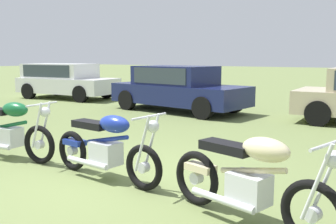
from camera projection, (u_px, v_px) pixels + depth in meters
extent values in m
plane|color=olive|center=(108.00, 178.00, 5.48)|extent=(120.00, 120.00, 0.00)
torus|color=black|center=(39.00, 145.00, 6.19)|extent=(0.64, 0.16, 0.63)
cylinder|color=silver|center=(39.00, 145.00, 6.19)|extent=(0.15, 0.11, 0.14)
cylinder|color=silver|center=(45.00, 124.00, 6.19)|extent=(0.27, 0.06, 0.74)
cylinder|color=silver|center=(37.00, 126.00, 6.03)|extent=(0.27, 0.06, 0.74)
cube|color=silver|center=(9.00, 137.00, 6.49)|extent=(0.43, 0.34, 0.32)
cylinder|color=#14592D|center=(10.00, 125.00, 6.44)|extent=(0.78, 0.14, 0.22)
ellipsoid|color=#14592D|center=(15.00, 109.00, 6.34)|extent=(0.54, 0.31, 0.24)
cylinder|color=silver|center=(42.00, 104.00, 6.05)|extent=(0.10, 0.64, 0.03)
sphere|color=silver|center=(45.00, 112.00, 6.04)|extent=(0.18, 0.18, 0.16)
torus|color=black|center=(144.00, 167.00, 4.96)|extent=(0.61, 0.14, 0.61)
torus|color=black|center=(72.00, 151.00, 5.85)|extent=(0.61, 0.14, 0.61)
cylinder|color=silver|center=(144.00, 167.00, 4.96)|extent=(0.15, 0.11, 0.14)
cylinder|color=silver|center=(72.00, 151.00, 5.85)|extent=(0.15, 0.11, 0.14)
cylinder|color=silver|center=(152.00, 141.00, 4.94)|extent=(0.28, 0.06, 0.75)
cylinder|color=silver|center=(142.00, 144.00, 4.80)|extent=(0.28, 0.06, 0.75)
cube|color=silver|center=(106.00, 153.00, 5.38)|extent=(0.42, 0.33, 0.32)
cylinder|color=navy|center=(107.00, 140.00, 5.33)|extent=(0.80, 0.13, 0.23)
ellipsoid|color=navy|center=(114.00, 124.00, 5.21)|extent=(0.54, 0.30, 0.24)
cube|color=black|center=(91.00, 125.00, 5.51)|extent=(0.62, 0.29, 0.10)
cube|color=navy|center=(75.00, 142.00, 5.79)|extent=(0.37, 0.21, 0.08)
cylinder|color=silver|center=(149.00, 117.00, 4.80)|extent=(0.09, 0.64, 0.03)
sphere|color=silver|center=(153.00, 126.00, 4.78)|extent=(0.17, 0.17, 0.16)
cylinder|color=silver|center=(87.00, 163.00, 5.41)|extent=(0.80, 0.15, 0.08)
torus|color=black|center=(313.00, 214.00, 3.44)|extent=(0.64, 0.24, 0.64)
torus|color=black|center=(196.00, 178.00, 4.47)|extent=(0.64, 0.24, 0.64)
cylinder|color=silver|center=(313.00, 214.00, 3.44)|extent=(0.16, 0.13, 0.14)
cylinder|color=silver|center=(196.00, 178.00, 4.47)|extent=(0.16, 0.13, 0.14)
cylinder|color=silver|center=(326.00, 178.00, 3.41)|extent=(0.27, 0.10, 0.73)
cylinder|color=silver|center=(317.00, 183.00, 3.29)|extent=(0.27, 0.10, 0.73)
cube|color=silver|center=(249.00, 189.00, 3.93)|extent=(0.46, 0.39, 0.32)
cylinder|color=beige|center=(252.00, 171.00, 3.88)|extent=(0.77, 0.25, 0.22)
ellipsoid|color=beige|center=(266.00, 150.00, 3.74)|extent=(0.57, 0.38, 0.24)
cube|color=black|center=(227.00, 147.00, 4.10)|extent=(0.64, 0.38, 0.10)
cube|color=beige|center=(200.00, 167.00, 4.41)|extent=(0.39, 0.26, 0.08)
cylinder|color=silver|center=(328.00, 144.00, 3.27)|extent=(0.18, 0.63, 0.03)
sphere|color=silver|center=(334.00, 159.00, 3.25)|extent=(0.19, 0.19, 0.16)
cylinder|color=silver|center=(222.00, 200.00, 4.00)|extent=(0.80, 0.27, 0.08)
cube|color=silver|center=(68.00, 85.00, 15.80)|extent=(4.27, 2.19, 0.60)
cube|color=silver|center=(60.00, 71.00, 15.90)|extent=(3.02, 1.89, 0.60)
cube|color=#2D3842|center=(60.00, 70.00, 15.89)|extent=(2.60, 1.88, 0.48)
cylinder|color=black|center=(107.00, 91.00, 15.95)|extent=(0.66, 0.28, 0.64)
cylinder|color=black|center=(80.00, 94.00, 14.49)|extent=(0.66, 0.28, 0.64)
cylinder|color=black|center=(58.00, 88.00, 17.18)|extent=(0.66, 0.28, 0.64)
cylinder|color=black|center=(29.00, 91.00, 15.71)|extent=(0.66, 0.28, 0.64)
cube|color=#161E4C|center=(179.00, 94.00, 12.11)|extent=(4.60, 2.29, 0.60)
cube|color=#161E4C|center=(175.00, 75.00, 12.13)|extent=(2.61, 1.87, 0.60)
cube|color=#2D3842|center=(175.00, 75.00, 12.12)|extent=(2.25, 1.86, 0.48)
cylinder|color=black|center=(234.00, 103.00, 11.79)|extent=(0.66, 0.30, 0.64)
cylinder|color=black|center=(203.00, 108.00, 10.57)|extent=(0.66, 0.30, 0.64)
cylinder|color=black|center=(160.00, 96.00, 13.73)|extent=(0.66, 0.30, 0.64)
cylinder|color=black|center=(127.00, 100.00, 12.50)|extent=(0.66, 0.30, 0.64)
cylinder|color=black|center=(330.00, 106.00, 11.03)|extent=(0.65, 0.24, 0.64)
cylinder|color=black|center=(318.00, 113.00, 9.56)|extent=(0.65, 0.24, 0.64)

